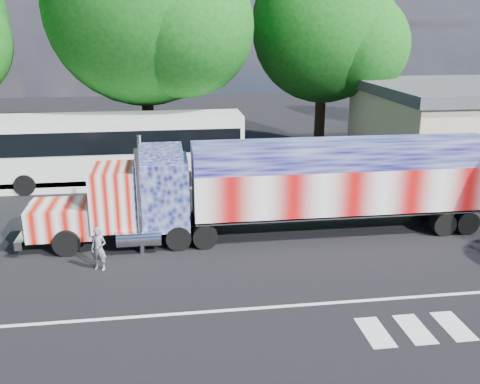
{
  "coord_description": "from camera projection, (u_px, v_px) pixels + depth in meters",
  "views": [
    {
      "loc": [
        -2.87,
        -17.48,
        8.4
      ],
      "look_at": [
        0.0,
        3.0,
        1.9
      ],
      "focal_mm": 40.0,
      "sensor_mm": 36.0,
      "label": 1
    }
  ],
  "objects": [
    {
      "name": "ground",
      "position": [
        251.0,
        266.0,
        19.41
      ],
      "size": [
        100.0,
        100.0,
        0.0
      ],
      "primitive_type": "plane",
      "color": "black"
    },
    {
      "name": "lane_markings",
      "position": [
        327.0,
        316.0,
        16.08
      ],
      "size": [
        30.0,
        2.67,
        0.01
      ],
      "color": "silver",
      "rests_on": "ground"
    },
    {
      "name": "semi_truck",
      "position": [
        288.0,
        185.0,
        21.83
      ],
      "size": [
        19.32,
        3.05,
        4.12
      ],
      "color": "black",
      "rests_on": "ground"
    },
    {
      "name": "coach_bus",
      "position": [
        122.0,
        149.0,
        28.88
      ],
      "size": [
        13.04,
        3.04,
        3.79
      ],
      "color": "white",
      "rests_on": "ground"
    },
    {
      "name": "woman",
      "position": [
        99.0,
        249.0,
        18.94
      ],
      "size": [
        0.68,
        0.58,
        1.6
      ],
      "primitive_type": "imported",
      "rotation": [
        0.0,
        0.0,
        -0.4
      ],
      "color": "slate",
      "rests_on": "ground"
    },
    {
      "name": "tree_n_mid",
      "position": [
        146.0,
        8.0,
        30.24
      ],
      "size": [
        11.67,
        11.11,
        14.91
      ],
      "color": "black",
      "rests_on": "ground"
    },
    {
      "name": "tree_ne_a",
      "position": [
        326.0,
        31.0,
        34.72
      ],
      "size": [
        9.8,
        9.34,
        12.71
      ],
      "color": "black",
      "rests_on": "ground"
    }
  ]
}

